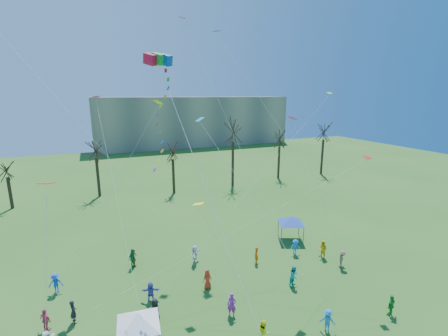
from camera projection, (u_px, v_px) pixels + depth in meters
name	position (u px, v px, depth m)	size (l,w,h in m)	color
distant_building	(193.00, 121.00, 99.00)	(60.00, 14.00, 15.00)	gray
bare_tree_row	(205.00, 145.00, 52.61)	(68.54, 9.00, 12.27)	black
big_box_kite	(165.00, 122.00, 21.38)	(2.21, 7.36, 20.18)	red
canopy_tent_white	(138.00, 319.00, 19.24)	(3.59, 3.59, 2.71)	#3F3F44
canopy_tent_blue	(291.00, 220.00, 34.33)	(3.30, 3.30, 2.73)	#3F3F44
festival_crowd	(211.00, 285.00, 24.98)	(25.49, 15.10, 1.85)	red
small_kites_aloft	(200.00, 118.00, 25.03)	(31.42, 18.32, 32.56)	#EA410C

